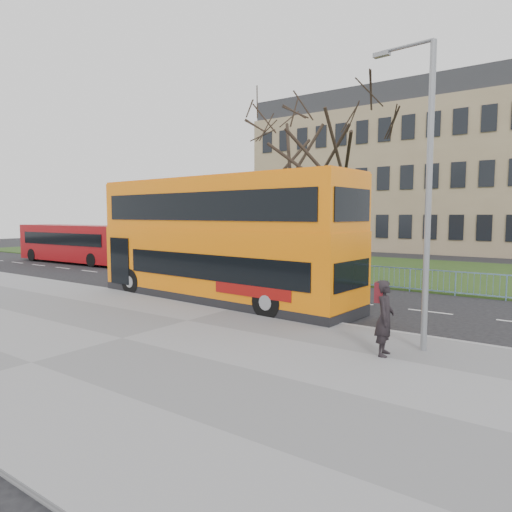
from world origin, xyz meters
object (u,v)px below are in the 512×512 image
(yellow_bus, at_px, (220,237))
(red_bus, at_px, (75,243))
(pedestrian, at_px, (385,318))
(street_lamp, at_px, (425,184))

(yellow_bus, distance_m, red_bus, 19.46)
(yellow_bus, distance_m, pedestrian, 9.07)
(pedestrian, height_order, street_lamp, street_lamp)
(yellow_bus, distance_m, street_lamp, 9.30)
(red_bus, height_order, pedestrian, red_bus)
(pedestrian, bearing_deg, red_bus, 61.32)
(yellow_bus, bearing_deg, red_bus, 167.35)
(yellow_bus, height_order, red_bus, yellow_bus)
(street_lamp, bearing_deg, red_bus, 169.21)
(pedestrian, distance_m, street_lamp, 3.51)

